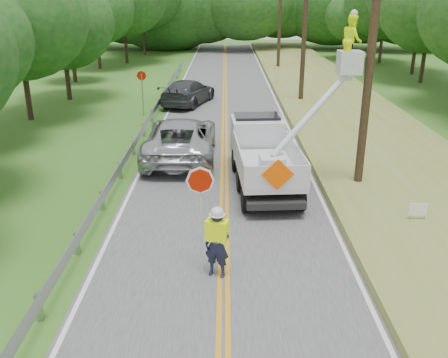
{
  "coord_description": "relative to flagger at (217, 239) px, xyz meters",
  "views": [
    {
      "loc": [
        0.04,
        -8.22,
        6.92
      ],
      "look_at": [
        0.0,
        6.0,
        1.5
      ],
      "focal_mm": 39.59,
      "sensor_mm": 36.0,
      "label": 1
    }
  ],
  "objects": [
    {
      "name": "utility_poles",
      "position": [
        5.18,
        14.14,
        4.21
      ],
      "size": [
        1.6,
        43.3,
        10.0
      ],
      "color": "black",
      "rests_on": "ground"
    },
    {
      "name": "suv_darkgrey",
      "position": [
        -2.2,
        20.76,
        -0.25
      ],
      "size": [
        3.73,
        5.82,
        1.57
      ],
      "primitive_type": "imported",
      "rotation": [
        0.0,
        0.0,
        2.83
      ],
      "color": "#3B3E43",
      "rests_on": "road"
    },
    {
      "name": "tall_grass_verge",
      "position": [
        7.28,
        11.12,
        -0.91
      ],
      "size": [
        7.0,
        96.0,
        0.3
      ],
      "primitive_type": "cube",
      "color": "olive",
      "rests_on": "ground"
    },
    {
      "name": "road",
      "position": [
        0.18,
        11.12,
        -1.05
      ],
      "size": [
        7.2,
        96.0,
        0.03
      ],
      "color": "#444346",
      "rests_on": "ground"
    },
    {
      "name": "ground",
      "position": [
        0.18,
        -2.88,
        -1.06
      ],
      "size": [
        140.0,
        140.0,
        0.0
      ],
      "primitive_type": "plane",
      "color": "#33601D",
      "rests_on": "ground"
    },
    {
      "name": "treeline_left",
      "position": [
        -10.29,
        28.32,
        4.6
      ],
      "size": [
        10.73,
        55.59,
        10.59
      ],
      "color": "#332319",
      "rests_on": "ground"
    },
    {
      "name": "stop_sign_permanent",
      "position": [
        -4.62,
        17.57,
        0.71
      ],
      "size": [
        0.56,
        0.06,
        2.64
      ],
      "color": "gray",
      "rests_on": "ground"
    },
    {
      "name": "flagger",
      "position": [
        0.0,
        0.0,
        0.0
      ],
      "size": [
        1.15,
        0.61,
        2.92
      ],
      "color": "#191E33",
      "rests_on": "road"
    },
    {
      "name": "bucket_truck",
      "position": [
        1.86,
        7.1,
        0.39
      ],
      "size": [
        4.42,
        6.34,
        6.21
      ],
      "color": "black",
      "rests_on": "road"
    },
    {
      "name": "treeline_horizon",
      "position": [
        0.31,
        53.37,
        4.44
      ],
      "size": [
        55.7,
        13.0,
        11.76
      ],
      "color": "#154118",
      "rests_on": "ground"
    },
    {
      "name": "yard_sign",
      "position": [
        6.16,
        2.78,
        -0.46
      ],
      "size": [
        0.57,
        0.03,
        0.83
      ],
      "color": "white",
      "rests_on": "ground"
    },
    {
      "name": "guardrail",
      "position": [
        -3.84,
        12.03,
        -0.51
      ],
      "size": [
        0.18,
        48.0,
        0.77
      ],
      "color": "gray",
      "rests_on": "ground"
    },
    {
      "name": "suv_silver",
      "position": [
        -1.74,
        9.68,
        -0.15
      ],
      "size": [
        2.97,
        6.41,
        1.78
      ],
      "primitive_type": "imported",
      "rotation": [
        0.0,
        0.0,
        3.14
      ],
      "color": "#AFB1B6",
      "rests_on": "road"
    }
  ]
}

